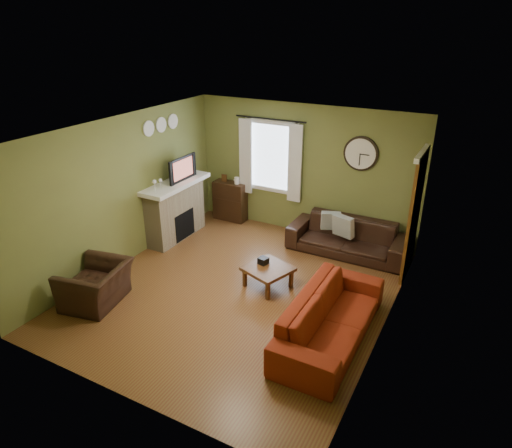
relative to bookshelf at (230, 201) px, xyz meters
The scene contains 31 objects.
floor 2.95m from the bookshelf, 56.36° to the right, with size 4.60×5.20×0.00m, color brown.
ceiling 3.64m from the bookshelf, 56.36° to the right, with size 4.60×5.20×0.00m, color white.
wall_left 2.67m from the bookshelf, 105.74° to the right, with size 0.00×5.20×2.60m, color olive.
wall_right 4.69m from the bookshelf, 31.80° to the right, with size 0.00×5.20×2.60m, color olive.
wall_back 1.85m from the bookshelf, ahead, with size 4.60×0.00×2.60m, color olive.
wall_front 5.35m from the bookshelf, 72.19° to the right, with size 4.60×0.00×2.60m, color olive.
fireplace 1.37m from the bookshelf, 110.76° to the right, with size 0.40×1.40×1.10m, color tan.
firebox 1.32m from the bookshelf, 102.98° to the right, with size 0.04×0.60×0.55m, color black.
mantel 1.53m from the bookshelf, 109.58° to the right, with size 0.58×1.60×0.08m, color white.
tv 1.53m from the bookshelf, 111.06° to the right, with size 0.60×0.08×0.35m, color black.
tv_screen 1.54m from the bookshelf, 107.45° to the right, with size 0.02×0.62×0.36m, color #994C3F.
medallion_left 2.53m from the bookshelf, 112.20° to the right, with size 0.28×0.28×0.03m, color white.
medallion_mid 2.33m from the bookshelf, 117.47° to the right, with size 0.28×0.28×0.03m, color white.
medallion_right 2.15m from the bookshelf, 125.60° to the right, with size 0.28×0.28×0.03m, color white.
window_pane 1.42m from the bookshelf, ahead, with size 1.00×0.02×1.30m, color silver, non-canonical shape.
curtain_rod 2.06m from the bookshelf, ahead, with size 0.03×0.03×1.50m, color black.
curtain_left 1.09m from the bookshelf, ahead, with size 0.28×0.04×1.55m, color white.
curtain_right 1.79m from the bookshelf, ahead, with size 0.28×0.04×1.55m, color white.
wall_clock 3.05m from the bookshelf, ahead, with size 0.64×0.06×0.64m, color white, non-canonical shape.
door 3.98m from the bookshelf, ahead, with size 0.05×0.90×2.10m, color brown.
bookshelf is the anchor object (origin of this frame).
book 0.59m from the bookshelf, 88.77° to the left, with size 0.16×0.22×0.02m, color #512E14.
sofa_brown 2.76m from the bookshelf, ahead, with size 2.18×0.85×0.64m, color black.
pillow_left 2.68m from the bookshelf, ahead, with size 0.41×0.12×0.41m, color #929999.
pillow_right 2.38m from the bookshelf, ahead, with size 0.36×0.11×0.36m, color #929999.
sofa_red 4.39m from the bookshelf, 40.91° to the right, with size 2.28×0.89×0.67m, color maroon.
armchair 3.75m from the bookshelf, 92.29° to the right, with size 0.97×0.85×0.63m, color black.
coffee_table 2.89m from the bookshelf, 46.75° to the right, with size 0.67×0.67×0.36m, color #512E14, non-canonical shape.
tissue_box 2.73m from the bookshelf, 47.57° to the right, with size 0.14×0.14×0.11m, color black.
wine_glass_a 2.11m from the bookshelf, 103.07° to the right, with size 0.08×0.08×0.22m, color white, non-canonical shape.
wine_glass_b 1.96m from the bookshelf, 104.26° to the right, with size 0.07×0.07×0.19m, color white, non-canonical shape.
Camera 1 is at (3.21, -5.43, 4.04)m, focal length 32.00 mm.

